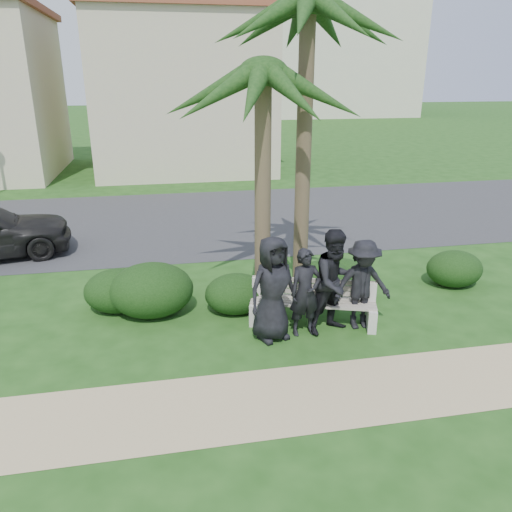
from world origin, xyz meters
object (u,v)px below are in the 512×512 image
object	(u,v)px
park_bench	(312,306)
palm_right	(308,6)
palm_left	(263,75)
man_d	(362,285)
man_c	(335,282)
man_b	(305,293)
man_a	(273,289)

from	to	relation	value
park_bench	palm_right	world-z (taller)	palm_right
park_bench	palm_left	xyz separation A→B (m)	(-0.66, 1.38, 4.01)
palm_left	man_d	bearing A→B (deg)	-48.21
man_c	palm_left	size ratio (longest dim) A/B	0.36
man_b	palm_right	size ratio (longest dim) A/B	0.24
man_d	palm_right	size ratio (longest dim) A/B	0.25
palm_left	palm_right	world-z (taller)	palm_right
man_a	palm_left	xyz separation A→B (m)	(0.18, 1.75, 3.45)
man_c	palm_right	xyz separation A→B (m)	(0.05, 2.42, 4.65)
man_a	man_b	distance (m)	0.61
park_bench	man_a	xyz separation A→B (m)	(-0.84, -0.37, 0.57)
man_d	palm_left	xyz separation A→B (m)	(-1.49, 1.67, 3.54)
palm_left	man_c	bearing A→B (deg)	-60.52
palm_left	palm_right	bearing A→B (deg)	35.37
man_b	palm_right	world-z (taller)	palm_right
park_bench	palm_right	xyz separation A→B (m)	(0.36, 2.10, 5.25)
man_d	palm_left	distance (m)	4.19
park_bench	man_c	distance (m)	0.74
man_a	man_c	distance (m)	1.14
man_c	palm_left	distance (m)	3.94
man_c	palm_left	xyz separation A→B (m)	(-0.96, 1.70, 3.42)
man_a	man_b	world-z (taller)	man_a
palm_left	palm_right	xyz separation A→B (m)	(1.01, 0.72, 1.23)
man_c	palm_left	world-z (taller)	palm_left
man_a	palm_right	world-z (taller)	palm_right
park_bench	palm_right	bearing A→B (deg)	98.45
park_bench	palm_right	size ratio (longest dim) A/B	0.37
man_b	man_d	xyz separation A→B (m)	(1.07, 0.05, 0.04)
man_a	man_d	distance (m)	1.67
man_d	man_a	bearing A→B (deg)	-178.58
man_b	park_bench	bearing A→B (deg)	48.58
man_b	man_d	size ratio (longest dim) A/B	0.95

